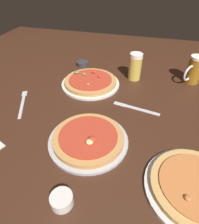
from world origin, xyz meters
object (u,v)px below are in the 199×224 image
object	(u,v)px
pizza_plate_side	(197,188)
fork_left	(22,103)
pizza_plate_near	(89,139)
ramekin_sauce	(83,64)
pizza_plate_far	(90,82)
ramekin_butter	(63,200)
beer_mug_amber	(194,70)
knife_right	(136,108)
beer_mug_dark	(135,66)

from	to	relation	value
pizza_plate_side	fork_left	size ratio (longest dim) A/B	1.44
pizza_plate_near	ramekin_sauce	xyz separation A→B (m)	(-0.25, 0.64, -0.00)
ramekin_sauce	fork_left	size ratio (longest dim) A/B	0.35
pizza_plate_far	ramekin_butter	xyz separation A→B (m)	(0.12, -0.68, 0.00)
beer_mug_amber	knife_right	bearing A→B (deg)	-129.06
pizza_plate_far	pizza_plate_side	world-z (taller)	same
pizza_plate_far	fork_left	distance (m)	0.38
ramekin_butter	knife_right	bearing A→B (deg)	73.55
beer_mug_dark	knife_right	distance (m)	0.31
pizza_plate_far	beer_mug_dark	xyz separation A→B (m)	(0.23, 0.14, 0.06)
pizza_plate_near	beer_mug_amber	distance (m)	0.74
pizza_plate_side	beer_mug_amber	size ratio (longest dim) A/B	2.05
pizza_plate_side	fork_left	distance (m)	0.82
beer_mug_amber	pizza_plate_far	bearing A→B (deg)	-161.90
beer_mug_amber	fork_left	xyz separation A→B (m)	(-0.83, -0.44, -0.07)
pizza_plate_near	fork_left	size ratio (longest dim) A/B	1.43
beer_mug_dark	beer_mug_amber	size ratio (longest dim) A/B	1.00
pizza_plate_near	pizza_plate_side	size ratio (longest dim) A/B	0.99
ramekin_butter	pizza_plate_side	bearing A→B (deg)	20.72
pizza_plate_near	ramekin_butter	distance (m)	0.25
pizza_plate_far	fork_left	world-z (taller)	pizza_plate_far
pizza_plate_far	beer_mug_dark	size ratio (longest dim) A/B	2.12
pizza_plate_far	knife_right	bearing A→B (deg)	-30.01
beer_mug_dark	beer_mug_amber	xyz separation A→B (m)	(0.33, 0.04, 0.00)
beer_mug_amber	knife_right	distance (m)	0.45
pizza_plate_near	pizza_plate_far	distance (m)	0.44
pizza_plate_far	pizza_plate_side	xyz separation A→B (m)	(0.51, -0.53, -0.00)
pizza_plate_near	pizza_plate_side	xyz separation A→B (m)	(0.38, -0.11, -0.00)
pizza_plate_near	beer_mug_amber	world-z (taller)	beer_mug_amber
ramekin_sauce	ramekin_butter	bearing A→B (deg)	-74.50
pizza_plate_far	beer_mug_amber	size ratio (longest dim) A/B	2.13
pizza_plate_side	fork_left	xyz separation A→B (m)	(-0.78, 0.27, -0.01)
pizza_plate_side	beer_mug_amber	world-z (taller)	beer_mug_amber
beer_mug_dark	fork_left	bearing A→B (deg)	-141.23
ramekin_sauce	knife_right	bearing A→B (deg)	-43.62
beer_mug_amber	pizza_plate_side	bearing A→B (deg)	-93.86
pizza_plate_side	knife_right	xyz separation A→B (m)	(-0.23, 0.37, -0.01)
fork_left	knife_right	bearing A→B (deg)	10.60
beer_mug_dark	ramekin_butter	world-z (taller)	beer_mug_dark
ramekin_sauce	knife_right	distance (m)	0.55
ramekin_butter	knife_right	distance (m)	0.54
pizza_plate_side	knife_right	distance (m)	0.44
pizza_plate_side	ramekin_sauce	bearing A→B (deg)	129.88
ramekin_butter	pizza_plate_far	bearing A→B (deg)	100.47
ramekin_sauce	ramekin_butter	world-z (taller)	ramekin_butter
beer_mug_amber	ramekin_sauce	size ratio (longest dim) A/B	1.99
ramekin_butter	fork_left	distance (m)	0.57
pizza_plate_side	ramekin_butter	xyz separation A→B (m)	(-0.38, -0.14, 0.00)
pizza_plate_far	pizza_plate_near	bearing A→B (deg)	-73.75
beer_mug_amber	knife_right	size ratio (longest dim) A/B	0.68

